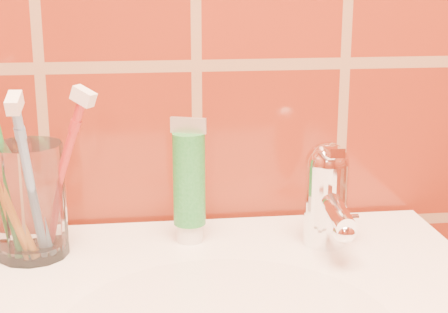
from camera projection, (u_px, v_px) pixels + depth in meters
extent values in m
cylinder|color=white|center=(30.00, 201.00, 0.74)|extent=(0.08, 0.08, 0.13)
cylinder|color=white|center=(190.00, 232.00, 0.79)|extent=(0.03, 0.03, 0.02)
cylinder|color=#1C782D|center=(189.00, 179.00, 0.77)|extent=(0.04, 0.04, 0.11)
cube|color=beige|center=(188.00, 125.00, 0.76)|extent=(0.04, 0.00, 0.02)
cylinder|color=white|center=(325.00, 204.00, 0.77)|extent=(0.05, 0.05, 0.09)
sphere|color=white|center=(327.00, 164.00, 0.76)|extent=(0.05, 0.05, 0.05)
cylinder|color=white|center=(335.00, 209.00, 0.73)|extent=(0.02, 0.09, 0.03)
cube|color=white|center=(331.00, 151.00, 0.74)|extent=(0.02, 0.06, 0.01)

